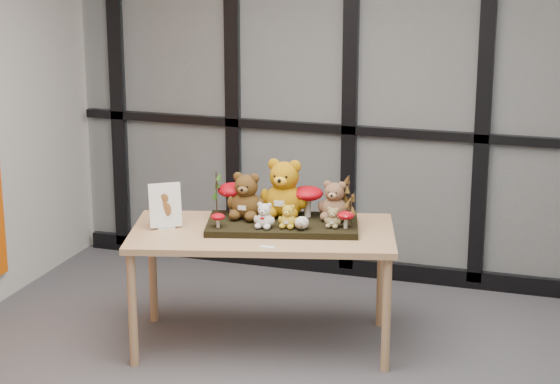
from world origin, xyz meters
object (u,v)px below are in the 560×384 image
(bear_tan_back, at_px, (334,198))
(sign_holder, at_px, (165,208))
(diorama_tray, at_px, (283,225))
(bear_pooh_yellow, at_px, (284,185))
(mushroom_front_left, at_px, (218,220))
(bear_white_bow, at_px, (264,214))
(mushroom_back_right, at_px, (308,200))
(mushroom_front_right, at_px, (346,219))
(plush_cream_hedgehog, at_px, (302,222))
(mushroom_back_left, at_px, (233,197))
(bear_brown_medium, at_px, (246,193))
(display_table, at_px, (262,241))
(bear_small_yellow, at_px, (288,215))
(bear_beige_small, at_px, (333,216))

(bear_tan_back, height_order, sign_holder, bear_tan_back)
(diorama_tray, height_order, bear_tan_back, bear_tan_back)
(bear_pooh_yellow, height_order, mushroom_front_left, bear_pooh_yellow)
(bear_white_bow, distance_m, mushroom_back_right, 0.33)
(mushroom_back_right, xyz_separation_m, mushroom_front_right, (0.27, -0.15, -0.05))
(plush_cream_hedgehog, height_order, mushroom_back_left, mushroom_back_left)
(bear_pooh_yellow, height_order, mushroom_front_right, bear_pooh_yellow)
(plush_cream_hedgehog, bearing_deg, bear_brown_medium, 148.10)
(display_table, distance_m, bear_tan_back, 0.49)
(bear_small_yellow, bearing_deg, mushroom_front_right, 1.41)
(mushroom_front_left, xyz_separation_m, mushroom_front_right, (0.70, 0.21, 0.01))
(display_table, bearing_deg, mushroom_back_right, 32.98)
(bear_tan_back, relative_size, bear_white_bow, 1.54)
(bear_small_yellow, relative_size, mushroom_back_left, 0.75)
(diorama_tray, xyz_separation_m, mushroom_back_left, (-0.33, 0.08, 0.12))
(bear_brown_medium, bearing_deg, display_table, -50.66)
(bear_beige_small, distance_m, plush_cream_hedgehog, 0.18)
(diorama_tray, height_order, bear_brown_medium, bear_brown_medium)
(bear_beige_small, bearing_deg, bear_brown_medium, 162.59)
(bear_brown_medium, height_order, bear_small_yellow, bear_brown_medium)
(bear_tan_back, distance_m, bear_white_bow, 0.44)
(diorama_tray, distance_m, mushroom_back_right, 0.22)
(bear_brown_medium, relative_size, bear_small_yellow, 1.98)
(bear_brown_medium, bearing_deg, mushroom_front_right, -16.46)
(diorama_tray, xyz_separation_m, bear_brown_medium, (-0.22, 0.01, 0.17))
(diorama_tray, xyz_separation_m, bear_beige_small, (0.31, -0.01, 0.08))
(diorama_tray, xyz_separation_m, mushroom_front_left, (-0.32, -0.22, 0.06))
(bear_tan_back, distance_m, mushroom_back_left, 0.61)
(mushroom_front_left, bearing_deg, display_table, 31.13)
(bear_brown_medium, height_order, bear_white_bow, bear_brown_medium)
(sign_holder, bearing_deg, bear_small_yellow, -24.53)
(mushroom_front_left, bearing_deg, mushroom_front_right, 16.86)
(plush_cream_hedgehog, xyz_separation_m, mushroom_front_left, (-0.47, -0.11, 0.00))
(bear_small_yellow, xyz_separation_m, plush_cream_hedgehog, (0.08, -0.01, -0.03))
(bear_tan_back, bearing_deg, bear_pooh_yellow, 171.48)
(sign_holder, bearing_deg, bear_brown_medium, -5.84)
(bear_beige_small, xyz_separation_m, mushroom_back_left, (-0.64, 0.09, 0.04))
(display_table, height_order, bear_white_bow, bear_white_bow)
(bear_small_yellow, xyz_separation_m, mushroom_front_left, (-0.38, -0.12, -0.03))
(bear_pooh_yellow, height_order, sign_holder, bear_pooh_yellow)
(mushroom_back_right, relative_size, sign_holder, 0.76)
(bear_pooh_yellow, xyz_separation_m, bear_brown_medium, (-0.20, -0.10, -0.04))
(bear_beige_small, bearing_deg, diorama_tray, 162.43)
(plush_cream_hedgehog, bearing_deg, diorama_tray, 129.79)
(display_table, relative_size, bear_beige_small, 12.84)
(display_table, height_order, diorama_tray, diorama_tray)
(bear_pooh_yellow, xyz_separation_m, plush_cream_hedgehog, (0.17, -0.22, -0.15))
(bear_pooh_yellow, relative_size, mushroom_back_right, 1.88)
(bear_beige_small, relative_size, mushroom_back_right, 0.64)
(bear_brown_medium, xyz_separation_m, plush_cream_hedgehog, (0.37, -0.11, -0.11))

